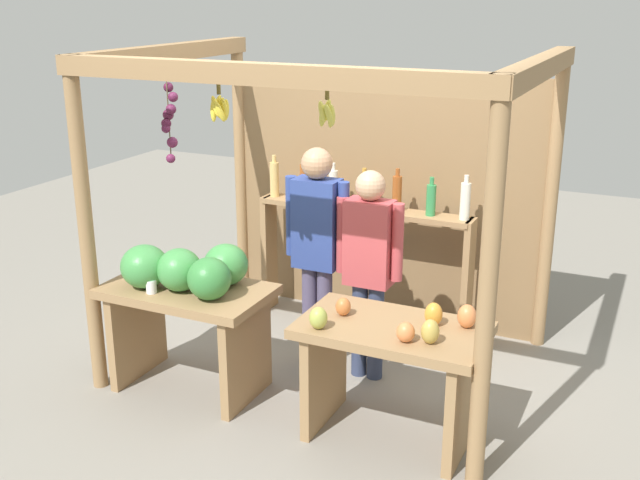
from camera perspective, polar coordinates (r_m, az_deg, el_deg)
ground_plane at (r=5.77m, az=0.84°, el=-9.06°), size 12.00×12.00×0.00m
market_stall at (r=5.67m, az=2.62°, el=4.86°), size 2.76×2.08×2.25m
fruit_counter_left at (r=5.19m, az=-9.76°, el=-3.88°), size 1.11×0.67×1.03m
fruit_counter_right at (r=4.66m, az=5.39°, el=-8.58°), size 1.11×0.64×0.89m
bottle_shelf_unit at (r=6.11m, az=3.25°, el=0.69°), size 1.77×0.22×1.35m
vendor_man at (r=5.40m, az=-0.22°, el=0.14°), size 0.48×0.22×1.61m
vendor_woman at (r=5.24m, az=3.64°, el=-1.34°), size 0.48×0.20×1.50m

